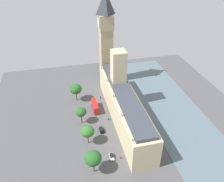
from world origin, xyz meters
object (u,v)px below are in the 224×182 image
Objects in this scene: pedestrian_opposite_hall at (109,119)px; plane_tree_far_end at (88,131)px; pedestrian_corner at (120,157)px; street_lamp_slot_10 at (91,157)px; double_decker_bus_midblock at (95,106)px; car_black_by_river_gate at (102,130)px; plane_tree_under_trees at (93,158)px; plane_tree_near_tower at (81,112)px; car_white_trailing at (112,156)px; parliament_building at (123,103)px; clock_tower at (106,39)px; pedestrian_leading at (101,97)px; plane_tree_kerbside at (76,89)px.

plane_tree_far_end is (12.71, 13.92, 6.48)m from pedestrian_opposite_hall.
street_lamp_slot_10 reaches higher than pedestrian_corner.
double_decker_bus_midblock reaches higher than car_black_by_river_gate.
plane_tree_near_tower is (1.16, -31.14, -0.95)m from plane_tree_under_trees.
car_white_trailing is at bearing -88.64° from car_black_by_river_gate.
pedestrian_opposite_hall is (8.03, 0.77, -8.36)m from parliament_building.
pedestrian_opposite_hall is 0.15× the size of plane_tree_under_trees.
clock_tower is 49.55m from plane_tree_near_tower.
clock_tower is 71.62m from car_white_trailing.
double_decker_bus_midblock is (13.46, -9.41, -6.48)m from parliament_building.
plane_tree_far_end reaches higher than pedestrian_leading.
car_black_by_river_gate and car_white_trailing have the same top height.
car_white_trailing is 2.42× the size of pedestrian_opposite_hall.
pedestrian_leading is 16.02m from plane_tree_kerbside.
double_decker_bus_midblock is 25.58m from plane_tree_far_end.
double_decker_bus_midblock is 13.37m from plane_tree_near_tower.
plane_tree_kerbside is 1.60× the size of street_lamp_slot_10.
clock_tower is at bearing 72.95° from car_black_by_river_gate.
pedestrian_opposite_hall is (-0.57, -26.27, 0.04)m from pedestrian_corner.
parliament_building is 6.46× the size of double_decker_bus_midblock.
double_decker_bus_midblock is at bearing 66.23° from clock_tower.
car_black_by_river_gate is 24.79m from plane_tree_under_trees.
plane_tree_under_trees is at bearing 92.14° from plane_tree_near_tower.
street_lamp_slot_10 is (-0.78, 27.81, -2.33)m from plane_tree_near_tower.
double_decker_bus_midblock is 0.96× the size of plane_tree_kerbside.
double_decker_bus_midblock is 11.68m from pedestrian_opposite_hall.
parliament_building reaches higher than plane_tree_under_trees.
pedestrian_opposite_hall is at bearing -113.08° from plane_tree_under_trees.
plane_tree_near_tower is (22.06, -0.18, -2.04)m from parliament_building.
pedestrian_opposite_hall is at bearing -71.97° from pedestrian_corner.
plane_tree_kerbside is (0.50, -20.73, 0.90)m from plane_tree_near_tower.
double_decker_bus_midblock is at bearing -34.94° from parliament_building.
pedestrian_leading is at bearing -109.89° from plane_tree_far_end.
pedestrian_opposite_hall is at bearing -47.95° from pedestrian_leading.
parliament_building reaches higher than pedestrian_leading.
parliament_building is at bearing 90.94° from clock_tower.
plane_tree_near_tower is at bearing 133.45° from car_black_by_river_gate.
plane_tree_far_end is (7.28, 24.09, 4.60)m from double_decker_bus_midblock.
pedestrian_opposite_hall is 33.61m from plane_tree_under_trees.
car_white_trailing is at bearing 1.53° from pedestrian_corner.
plane_tree_near_tower is at bearing 47.14° from double_decker_bus_midblock.
pedestrian_leading is (-3.96, -45.51, -0.14)m from car_white_trailing.
street_lamp_slot_10 is at bearing 52.40° from parliament_building.
pedestrian_leading is (-4.97, -28.11, -0.15)m from car_black_by_river_gate.
car_white_trailing reaches higher than pedestrian_leading.
car_white_trailing is 0.59× the size of street_lamp_slot_10.
car_black_by_river_gate is at bearing -58.78° from pedestrian_leading.
plane_tree_far_end is (20.11, 53.23, -22.73)m from clock_tower.
car_black_by_river_gate is (-0.17, 17.87, -1.75)m from double_decker_bus_midblock.
clock_tower is at bearing -89.06° from parliament_building.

